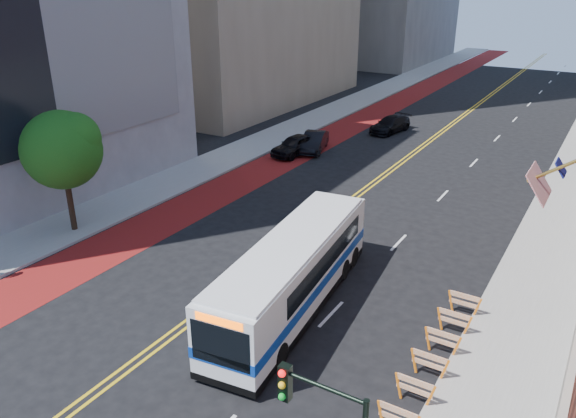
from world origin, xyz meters
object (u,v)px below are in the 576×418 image
(street_tree, at_px, (63,147))
(car_c, at_px, (390,125))
(transit_bus, at_px, (294,272))
(car_a, at_px, (295,145))
(car_b, at_px, (314,142))

(street_tree, bearing_deg, car_c, 76.08)
(street_tree, distance_m, transit_bus, 14.71)
(street_tree, relative_size, car_a, 1.45)
(transit_bus, height_order, car_c, transit_bus)
(street_tree, relative_size, transit_bus, 0.56)
(transit_bus, bearing_deg, street_tree, 172.11)
(transit_bus, height_order, car_b, transit_bus)
(transit_bus, relative_size, car_a, 2.61)
(car_a, height_order, car_c, car_a)
(car_b, bearing_deg, street_tree, -117.42)
(car_a, bearing_deg, transit_bus, -51.83)
(street_tree, bearing_deg, car_a, 80.05)
(street_tree, distance_m, car_a, 19.46)
(transit_bus, distance_m, car_c, 30.26)
(transit_bus, bearing_deg, car_a, 113.57)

